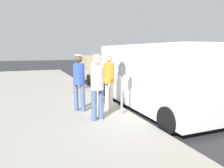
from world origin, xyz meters
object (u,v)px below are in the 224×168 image
at_px(pedestrian_in_orange, 109,78).
at_px(pedestrian_in_gray, 97,84).
at_px(parking_meter_near, 122,79).
at_px(pedestrian_in_white, 97,76).
at_px(fire_hydrant, 81,80).
at_px(pedestrian_in_blue, 79,79).
at_px(parked_sedan_behind, 95,69).
at_px(parked_van, 156,75).

bearing_deg(pedestrian_in_orange, pedestrian_in_gray, 54.92).
xyz_separation_m(parking_meter_near, pedestrian_in_white, (0.33, -1.29, -0.06)).
distance_m(pedestrian_in_gray, fire_hydrant, 4.82).
height_order(pedestrian_in_blue, pedestrian_in_orange, pedestrian_in_blue).
bearing_deg(pedestrian_in_orange, parked_sedan_behind, -103.84).
bearing_deg(pedestrian_in_white, parked_van, 159.40).
relative_size(parking_meter_near, parked_sedan_behind, 0.34).
distance_m(pedestrian_in_blue, parked_van, 2.56).
distance_m(pedestrian_in_blue, pedestrian_in_white, 0.89).
relative_size(parked_van, parked_sedan_behind, 1.18).
bearing_deg(parking_meter_near, parked_sedan_behind, -101.89).
bearing_deg(parked_van, pedestrian_in_gray, 19.62).
relative_size(parking_meter_near, pedestrian_in_gray, 0.90).
xyz_separation_m(pedestrian_in_white, pedestrian_in_orange, (-0.22, 0.52, -0.00)).
distance_m(parked_sedan_behind, fire_hydrant, 4.10).
relative_size(pedestrian_in_gray, pedestrian_in_white, 0.99).
height_order(pedestrian_in_orange, fire_hydrant, pedestrian_in_orange).
xyz_separation_m(parking_meter_near, pedestrian_in_gray, (0.80, 0.22, -0.06)).
bearing_deg(parked_sedan_behind, pedestrian_in_gray, 73.31).
distance_m(pedestrian_in_white, parked_van, 1.95).
bearing_deg(parking_meter_near, pedestrian_in_blue, -36.37).
relative_size(pedestrian_in_white, pedestrian_in_orange, 1.00).
distance_m(parked_van, fire_hydrant, 4.27).
height_order(parking_meter_near, pedestrian_in_blue, pedestrian_in_blue).
distance_m(pedestrian_in_blue, parked_sedan_behind, 7.92).
xyz_separation_m(parking_meter_near, parked_van, (-1.50, -0.60, -0.03)).
distance_m(pedestrian_in_gray, parked_sedan_behind, 8.79).
distance_m(parking_meter_near, pedestrian_in_gray, 0.83).
height_order(pedestrian_in_gray, parked_sedan_behind, pedestrian_in_gray).
distance_m(pedestrian_in_gray, parked_van, 2.44).
distance_m(parking_meter_near, fire_hydrant, 4.56).
bearing_deg(parking_meter_near, pedestrian_in_gray, 15.48).
distance_m(pedestrian_in_orange, fire_hydrant, 3.79).
distance_m(parking_meter_near, pedestrian_in_orange, 0.78).
bearing_deg(pedestrian_in_white, pedestrian_in_blue, 35.14).
bearing_deg(parked_sedan_behind, parking_meter_near, 78.11).
relative_size(parking_meter_near, parked_van, 0.29).
bearing_deg(pedestrian_in_gray, pedestrian_in_white, -107.30).
xyz_separation_m(parking_meter_near, parked_sedan_behind, (-1.72, -8.19, -0.43)).
xyz_separation_m(pedestrian_in_blue, parked_van, (-2.55, 0.18, 0.03)).
height_order(pedestrian_in_white, pedestrian_in_orange, pedestrian_in_white).
height_order(pedestrian_in_blue, pedestrian_in_white, pedestrian_in_blue).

